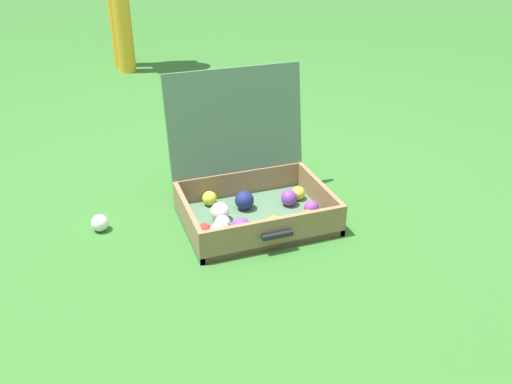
% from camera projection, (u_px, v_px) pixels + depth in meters
% --- Properties ---
extents(ground_plane, '(16.00, 16.00, 0.00)m').
position_uv_depth(ground_plane, '(231.00, 222.00, 2.06)').
color(ground_plane, '#336B28').
extents(open_suitcase, '(0.54, 0.50, 0.53)m').
position_uv_depth(open_suitcase, '(250.00, 190.00, 2.04)').
color(open_suitcase, '#4C7051').
rests_on(open_suitcase, ground).
extents(stray_ball_on_grass, '(0.06, 0.06, 0.06)m').
position_uv_depth(stray_ball_on_grass, '(100.00, 223.00, 1.99)').
color(stray_ball_on_grass, white).
rests_on(stray_ball_on_grass, ground).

